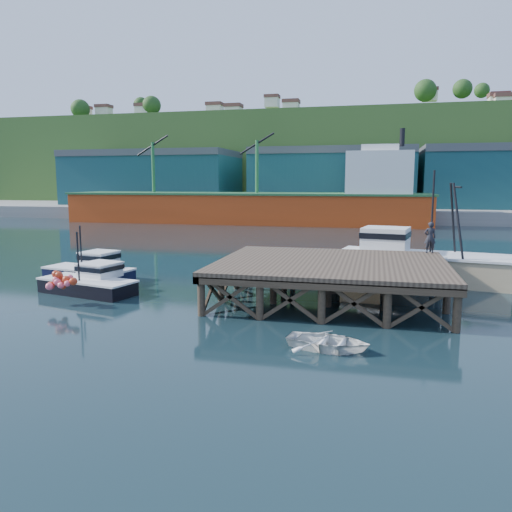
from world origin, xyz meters
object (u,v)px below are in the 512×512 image
(boat_black, at_px, (90,282))
(trawler, at_px, (418,259))
(boat_navy, at_px, (92,270))
(dockworker, at_px, (430,237))
(dinghy, at_px, (328,341))

(boat_black, relative_size, trawler, 0.56)
(boat_navy, xyz_separation_m, trawler, (20.25, 5.09, 0.71))
(boat_navy, distance_m, trawler, 20.89)
(boat_navy, relative_size, dockworker, 3.29)
(trawler, height_order, dinghy, trawler)
(boat_black, distance_m, dockworker, 20.00)
(dinghy, bearing_deg, trawler, -7.26)
(dinghy, distance_m, dockworker, 13.74)
(trawler, height_order, dockworker, trawler)
(trawler, distance_m, dockworker, 2.68)
(boat_navy, distance_m, dinghy, 18.58)
(dockworker, bearing_deg, boat_black, 10.55)
(boat_black, bearing_deg, trawler, 36.92)
(boat_navy, height_order, dockworker, dockworker)
(dinghy, xyz_separation_m, dockworker, (4.77, 12.60, 2.73))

